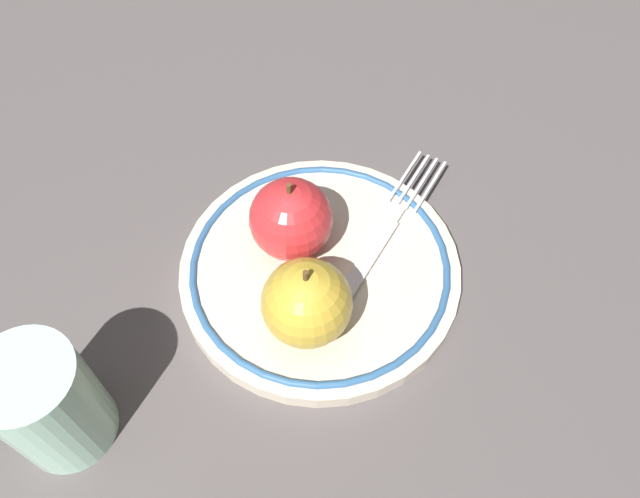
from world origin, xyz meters
name	(u,v)px	position (x,y,z in m)	size (l,w,h in m)	color
ground_plane	(298,275)	(0.00, 0.00, 0.00)	(2.00, 2.00, 0.00)	#564E4E
plate	(320,269)	(0.01, 0.01, 0.01)	(0.22, 0.22, 0.02)	beige
apple_red_whole	(291,219)	(-0.01, 0.01, 0.05)	(0.06, 0.06, 0.07)	red
apple_second_whole	(307,303)	(0.04, -0.04, 0.05)	(0.06, 0.06, 0.07)	gold
fork	(384,233)	(0.04, 0.06, 0.02)	(0.03, 0.18, 0.00)	silver
drinking_glass	(49,404)	(-0.06, -0.19, 0.05)	(0.06, 0.06, 0.09)	#B9EFCF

